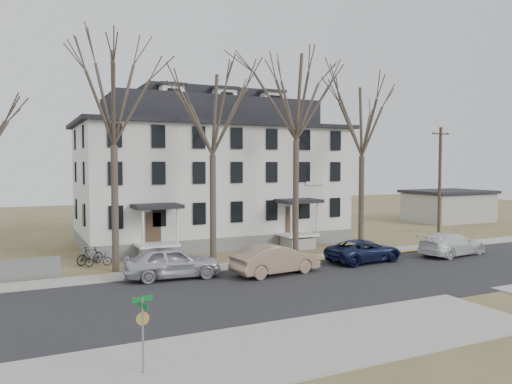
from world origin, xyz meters
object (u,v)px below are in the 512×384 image
tree_far_left (113,91)px  car_tan (275,260)px  tree_mid_left (212,109)px  tree_center (296,91)px  car_silver (172,263)px  car_navy (364,251)px  bicycle_right (90,256)px  boarding_house (212,174)px  car_white (452,245)px  street_sign (143,322)px  utility_pole_far (440,178)px  bicycle_left (98,260)px  tree_mid_right (362,117)px

tree_far_left → car_tan: size_ratio=2.70×
tree_mid_left → tree_center: bearing=0.0°
car_silver → car_navy: (12.16, -0.83, -0.18)m
car_tan → car_navy: car_tan is taller
tree_mid_left → bicycle_right: 11.75m
tree_far_left → tree_mid_left: bearing=0.0°
boarding_house → car_tan: size_ratio=4.09×
car_silver → car_white: car_silver is taller
car_navy → car_white: (6.73, -0.79, 0.06)m
street_sign → car_tan: bearing=33.9°
street_sign → utility_pole_far: bearing=19.2°
tree_far_left → bicycle_right: 10.13m
tree_center → car_white: tree_center is taller
car_white → bicycle_left: car_white is taller
boarding_house → car_silver: size_ratio=4.01×
tree_center → tree_mid_right: tree_center is taller
tree_center → bicycle_right: 16.99m
car_navy → car_white: bearing=-101.7°
tree_far_left → car_navy: 17.95m
boarding_house → car_navy: (5.56, -12.29, -4.68)m
street_sign → tree_mid_left: bearing=50.1°
car_navy → bicycle_left: (-15.29, 5.86, -0.29)m
tree_mid_right → utility_pole_far: bearing=19.3°
utility_pole_far → car_silver: utility_pole_far is taller
bicycle_left → car_tan: bearing=-121.3°
boarding_house → bicycle_right: boarding_house is taller
car_silver → car_white: bearing=-89.0°
car_silver → tree_far_left: bearing=41.9°
bicycle_left → street_sign: street_sign is taller
tree_center → street_sign: tree_center is taller
car_silver → bicycle_left: bearing=37.8°
tree_mid_left → car_white: 18.33m
street_sign → car_silver: bearing=57.8°
boarding_house → car_tan: (-1.10, -12.95, -4.54)m
tree_mid_left → car_silver: size_ratio=2.46×
tree_center → car_silver: size_ratio=2.83×
boarding_house → car_white: boarding_house is taller
car_silver → tree_mid_left: bearing=-41.6°
car_navy → utility_pole_far: bearing=-65.8°
tree_mid_left → tree_center: tree_center is taller
boarding_house → street_sign: size_ratio=8.82×
boarding_house → utility_pole_far: 20.88m
boarding_house → tree_center: (3.00, -8.15, 5.71)m
tree_far_left → utility_pole_far: 30.29m
utility_pole_far → car_tan: bearing=-157.4°
tree_mid_left → car_tan: size_ratio=2.50×
tree_center → tree_mid_right: bearing=0.0°
street_sign → boarding_house: bearing=52.7°
tree_mid_right → car_silver: size_ratio=2.46×
tree_mid_right → bicycle_left: 20.49m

